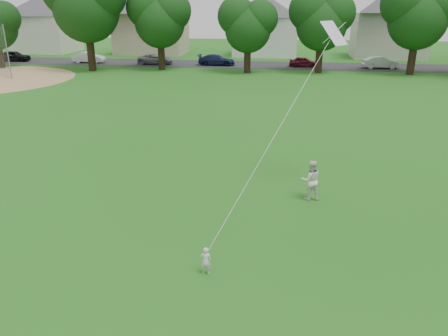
# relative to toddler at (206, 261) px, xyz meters

# --- Properties ---
(ground) EXTENTS (160.00, 160.00, 0.00)m
(ground) POSITION_rel_toddler_xyz_m (-1.26, 0.01, -0.40)
(ground) COLOR #1E5C15
(ground) RESTS_ON ground
(street) EXTENTS (90.00, 7.00, 0.01)m
(street) POSITION_rel_toddler_xyz_m (-1.26, 42.01, -0.40)
(street) COLOR #2D2D30
(street) RESTS_ON ground
(toddler) EXTENTS (0.31, 0.22, 0.80)m
(toddler) POSITION_rel_toddler_xyz_m (0.00, 0.00, 0.00)
(toddler) COLOR silver
(toddler) RESTS_ON ground
(older_boy) EXTENTS (0.85, 0.72, 1.51)m
(older_boy) POSITION_rel_toddler_xyz_m (2.94, 5.24, 0.35)
(older_boy) COLOR silver
(older_boy) RESTS_ON ground
(kite) EXTENTS (2.34, 4.03, 9.23)m
(kite) POSITION_rel_toddler_xyz_m (1.74, 3.38, 2.80)
(kite) COLOR white
(kite) RESTS_ON ground
(tree_row) EXTENTS (83.10, 9.16, 11.25)m
(tree_row) POSITION_rel_toddler_xyz_m (1.59, 36.14, 6.01)
(tree_row) COLOR black
(tree_row) RESTS_ON ground
(parked_cars) EXTENTS (47.46, 2.23, 1.29)m
(parked_cars) POSITION_rel_toddler_xyz_m (-10.26, 41.01, 0.22)
(parked_cars) COLOR black
(parked_cars) RESTS_ON ground
(house_row) EXTENTS (75.76, 13.40, 10.28)m
(house_row) POSITION_rel_toddler_xyz_m (-1.02, 52.01, 4.52)
(house_row) COLOR silver
(house_row) RESTS_ON ground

